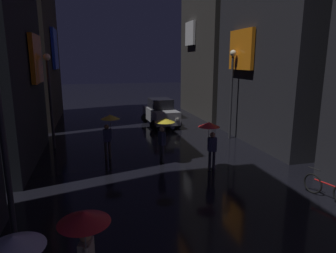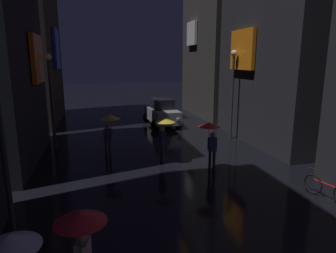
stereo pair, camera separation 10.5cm
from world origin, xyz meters
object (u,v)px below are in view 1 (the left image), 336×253
bicycle_parked_at_storefront (328,189)px  pedestrian_far_right_yellow (164,127)px  pedestrian_near_crossing_red (85,234)px  streetlamp_right_far (232,84)px  car_distant (160,112)px  streetlamp_left_far (50,89)px  streetlamp_left_near (0,117)px  pedestrian_foreground_right_yellow (109,124)px  pedestrian_foreground_left_red (210,133)px

bicycle_parked_at_storefront → pedestrian_far_right_yellow: bearing=132.2°
pedestrian_near_crossing_red → streetlamp_right_far: streetlamp_right_far is taller
pedestrian_near_crossing_red → car_distant: 16.67m
streetlamp_right_far → streetlamp_left_far: size_ratio=1.05×
bicycle_parked_at_storefront → streetlamp_left_far: bearing=137.8°
pedestrian_far_right_yellow → car_distant: pedestrian_far_right_yellow is taller
pedestrian_far_right_yellow → pedestrian_near_crossing_red: (-3.29, -7.81, 0.00)m
bicycle_parked_at_storefront → streetlamp_right_far: 8.79m
car_distant → streetlamp_left_far: bearing=-147.7°
car_distant → streetlamp_left_near: (-6.83, -13.18, 2.39)m
pedestrian_far_right_yellow → streetlamp_left_near: streetlamp_left_near is taller
bicycle_parked_at_storefront → streetlamp_left_near: streetlamp_left_near is taller
streetlamp_right_far → streetlamp_left_far: streetlamp_right_far is taller
pedestrian_foreground_right_yellow → streetlamp_left_near: 7.17m
pedestrian_foreground_left_red → car_distant: pedestrian_foreground_left_red is taller
streetlamp_left_near → streetlamp_left_far: 8.86m
pedestrian_near_crossing_red → car_distant: (4.99, 15.89, -0.74)m
pedestrian_foreground_right_yellow → car_distant: bearing=59.3°
pedestrian_far_right_yellow → streetlamp_left_far: streetlamp_left_far is taller
bicycle_parked_at_storefront → pedestrian_near_crossing_red: bearing=-159.7°
pedestrian_far_right_yellow → car_distant: (1.70, 8.08, -0.74)m
pedestrian_foreground_left_red → pedestrian_near_crossing_red: 8.06m
pedestrian_foreground_left_red → bicycle_parked_at_storefront: bearing=-50.9°
pedestrian_foreground_left_red → streetlamp_left_far: (-6.75, 5.18, 1.47)m
pedestrian_foreground_right_yellow → car_distant: 7.93m
pedestrian_near_crossing_red → streetlamp_left_far: bearing=99.0°
pedestrian_near_crossing_red → pedestrian_far_right_yellow: bearing=67.1°
pedestrian_far_right_yellow → bicycle_parked_at_storefront: 6.79m
pedestrian_foreground_right_yellow → streetlamp_right_far: bearing=16.0°
car_distant → pedestrian_foreground_right_yellow: bearing=-120.7°
streetlamp_right_far → bicycle_parked_at_storefront: bearing=-92.7°
pedestrian_near_crossing_red → car_distant: size_ratio=0.50×
pedestrian_near_crossing_red → streetlamp_right_far: 13.92m
pedestrian_far_right_yellow → pedestrian_foreground_left_red: size_ratio=1.00×
pedestrian_foreground_left_red → streetlamp_right_far: (3.25, 4.78, 1.60)m
streetlamp_left_near → pedestrian_far_right_yellow: bearing=44.9°
pedestrian_foreground_right_yellow → streetlamp_left_near: streetlamp_left_near is taller
pedestrian_foreground_right_yellow → bicycle_parked_at_storefront: 9.31m
streetlamp_left_near → streetlamp_right_far: 13.10m
pedestrian_far_right_yellow → pedestrian_foreground_right_yellow: bearing=151.0°
pedestrian_foreground_right_yellow → streetlamp_left_far: size_ratio=0.43×
pedestrian_foreground_left_red → pedestrian_near_crossing_red: bearing=-127.6°
pedestrian_far_right_yellow → streetlamp_left_near: bearing=-135.1°
streetlamp_left_near → pedestrian_near_crossing_red: bearing=-55.8°
bicycle_parked_at_storefront → streetlamp_right_far: bearing=87.3°
pedestrian_foreground_right_yellow → streetlamp_left_far: 4.01m
streetlamp_left_near → pedestrian_foreground_right_yellow: bearing=66.3°
pedestrian_foreground_right_yellow → streetlamp_right_far: 7.66m
streetlamp_left_far → bicycle_parked_at_storefront: bearing=-42.2°
car_distant → streetlamp_right_far: bearing=-56.1°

